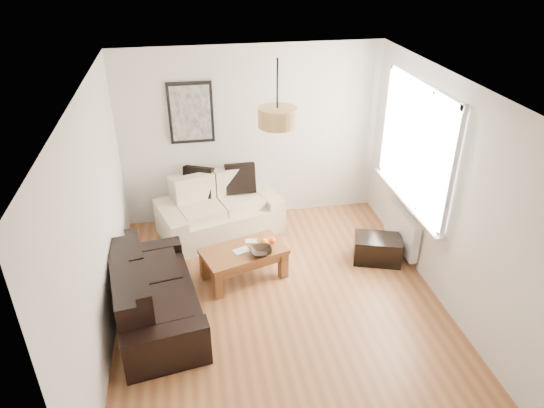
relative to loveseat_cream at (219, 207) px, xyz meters
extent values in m
plane|color=brown|center=(0.56, -1.78, -0.42)|extent=(4.50, 4.50, 0.00)
cube|color=white|center=(2.38, -0.98, -0.04)|extent=(0.10, 0.90, 0.52)
cylinder|color=tan|center=(0.56, -1.48, 1.81)|extent=(0.40, 0.40, 0.20)
cube|color=black|center=(2.01, -1.10, -0.24)|extent=(0.71, 0.57, 0.35)
cube|color=black|center=(-0.27, 0.21, 0.33)|extent=(0.45, 0.30, 0.43)
cube|color=black|center=(0.34, 0.21, 0.33)|extent=(0.44, 0.14, 0.44)
imported|color=black|center=(0.40, -1.28, 0.03)|extent=(0.28, 0.28, 0.07)
sphere|color=orange|center=(0.49, -1.14, 0.04)|extent=(0.08, 0.08, 0.07)
sphere|color=#DC4D12|center=(0.58, -1.07, 0.04)|extent=(0.09, 0.09, 0.08)
sphere|color=orange|center=(0.48, -1.08, 0.04)|extent=(0.11, 0.11, 0.09)
cube|color=silver|center=(0.17, -1.18, 0.00)|extent=(0.24, 0.20, 0.01)
camera|label=1|loc=(-0.36, -6.26, 3.46)|focal=32.61mm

